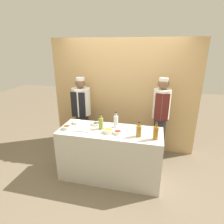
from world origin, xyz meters
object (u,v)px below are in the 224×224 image
object	(u,v)px
sauce_bowl_brown	(67,127)
sauce_bowl_green	(77,122)
cutting_board	(83,129)
bottle_oil	(101,123)
bottle_vinegar	(139,131)
chef_right	(160,117)
bottle_amber	(156,133)
chef_left	(82,113)
bottle_clear	(116,121)
sauce_bowl_yellow	(108,131)
sauce_bowl_purple	(96,124)
sauce_bowl_red	(118,132)

from	to	relation	value
sauce_bowl_brown	sauce_bowl_green	bearing A→B (deg)	74.94
cutting_board	bottle_oil	distance (m)	0.32
sauce_bowl_green	bottle_vinegar	distance (m)	1.17
bottle_oil	chef_right	world-z (taller)	chef_right
sauce_bowl_green	bottle_amber	xyz separation A→B (m)	(1.39, -0.30, 0.09)
bottle_amber	chef_right	size ratio (longest dim) A/B	0.17
bottle_amber	chef_left	world-z (taller)	chef_left
bottle_clear	bottle_oil	world-z (taller)	bottle_clear
bottle_oil	chef_left	size ratio (longest dim) A/B	0.16
sauce_bowl_brown	chef_right	xyz separation A→B (m)	(1.55, 0.90, -0.01)
chef_left	chef_right	world-z (taller)	chef_right
cutting_board	chef_right	world-z (taller)	chef_right
sauce_bowl_yellow	bottle_amber	distance (m)	0.75
sauce_bowl_purple	chef_left	size ratio (longest dim) A/B	0.09
sauce_bowl_red	chef_left	xyz separation A→B (m)	(-0.97, 0.88, -0.06)
cutting_board	bottle_oil	size ratio (longest dim) A/B	1.04
bottle_amber	bottle_clear	xyz separation A→B (m)	(-0.67, 0.29, 0.00)
sauce_bowl_purple	bottle_oil	distance (m)	0.21
sauce_bowl_green	chef_left	bearing A→B (deg)	104.63
sauce_bowl_green	bottle_amber	size ratio (longest dim) A/B	0.60
sauce_bowl_green	bottle_vinegar	size ratio (longest dim) A/B	0.68
cutting_board	bottle_clear	bearing A→B (deg)	22.98
bottle_amber	chef_left	distance (m)	1.82
sauce_bowl_red	sauce_bowl_brown	bearing A→B (deg)	-178.69
sauce_bowl_yellow	sauce_bowl_green	distance (m)	0.69
sauce_bowl_brown	cutting_board	distance (m)	0.28
bottle_amber	chef_right	distance (m)	0.94
sauce_bowl_brown	bottle_clear	distance (m)	0.84
bottle_amber	bottle_vinegar	size ratio (longest dim) A/B	1.14
sauce_bowl_green	cutting_board	size ratio (longest dim) A/B	0.60
bottle_amber	bottle_oil	bearing A→B (deg)	169.29
bottle_amber	bottle_clear	bearing A→B (deg)	156.34
bottle_oil	chef_left	world-z (taller)	chef_left
sauce_bowl_red	bottle_amber	world-z (taller)	bottle_amber
bottle_amber	bottle_clear	world-z (taller)	bottle_clear
bottle_amber	chef_right	world-z (taller)	chef_right
sauce_bowl_purple	cutting_board	bearing A→B (deg)	-123.59
sauce_bowl_green	chef_left	world-z (taller)	chef_left
sauce_bowl_red	bottle_amber	distance (m)	0.60
cutting_board	chef_left	size ratio (longest dim) A/B	0.17
sauce_bowl_red	chef_left	size ratio (longest dim) A/B	0.08
bottle_amber	bottle_oil	xyz separation A→B (m)	(-0.90, 0.17, -0.00)
sauce_bowl_brown	sauce_bowl_red	xyz separation A→B (m)	(0.88, 0.02, -0.01)
sauce_bowl_brown	bottle_vinegar	distance (m)	1.21
cutting_board	bottle_vinegar	distance (m)	0.94
sauce_bowl_green	bottle_vinegar	xyz separation A→B (m)	(1.14, -0.27, 0.07)
bottle_clear	sauce_bowl_green	bearing A→B (deg)	179.16
sauce_bowl_green	sauce_bowl_purple	bearing A→B (deg)	1.24
bottle_amber	bottle_vinegar	world-z (taller)	bottle_amber
cutting_board	sauce_bowl_yellow	bearing A→B (deg)	-1.93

